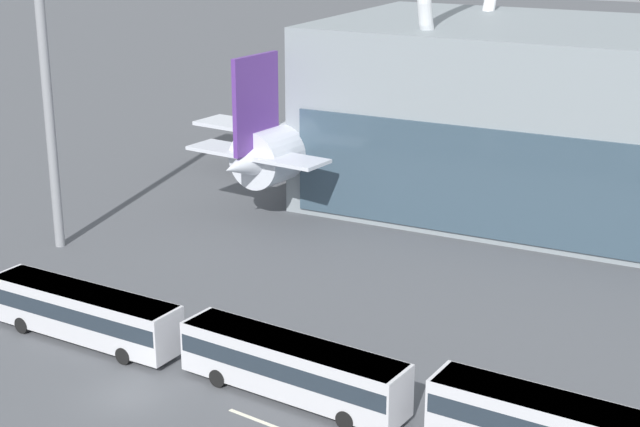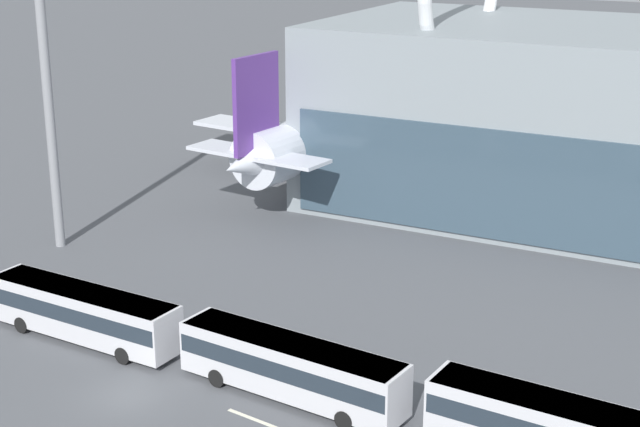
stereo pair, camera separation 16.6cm
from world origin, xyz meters
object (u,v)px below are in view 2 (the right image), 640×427
at_px(shuttle_bus_2, 83,311).
at_px(shuttle_bus_3, 291,365).
at_px(airliner_at_gate_near, 345,131).
at_px(floodlight_mast, 41,20).

bearing_deg(shuttle_bus_2, shuttle_bus_3, 1.60).
bearing_deg(airliner_at_gate_near, floodlight_mast, 161.39).
bearing_deg(shuttle_bus_3, floodlight_mast, 160.93).
height_order(airliner_at_gate_near, shuttle_bus_3, airliner_at_gate_near).
relative_size(shuttle_bus_2, floodlight_mast, 0.46).
relative_size(shuttle_bus_2, shuttle_bus_3, 1.00).
bearing_deg(floodlight_mast, airliner_at_gate_near, 64.80).
bearing_deg(shuttle_bus_2, airliner_at_gate_near, 95.10).
bearing_deg(shuttle_bus_2, floodlight_mast, 139.98).
relative_size(airliner_at_gate_near, floodlight_mast, 1.22).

